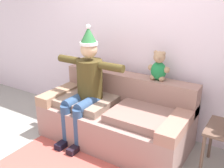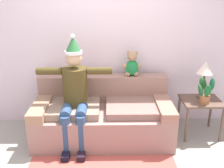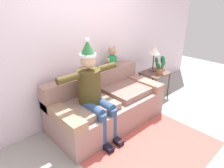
{
  "view_description": "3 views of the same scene",
  "coord_description": "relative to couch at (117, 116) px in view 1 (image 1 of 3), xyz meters",
  "views": [
    {
      "loc": [
        1.58,
        -1.62,
        1.92
      ],
      "look_at": [
        -0.01,
        0.89,
        0.83
      ],
      "focal_mm": 40.77,
      "sensor_mm": 36.0,
      "label": 1
    },
    {
      "loc": [
        0.07,
        -2.47,
        2.08
      ],
      "look_at": [
        0.13,
        0.85,
        0.87
      ],
      "focal_mm": 42.18,
      "sensor_mm": 36.0,
      "label": 2
    },
    {
      "loc": [
        -1.96,
        -1.26,
        2.03
      ],
      "look_at": [
        0.0,
        0.84,
        0.76
      ],
      "focal_mm": 31.69,
      "sensor_mm": 36.0,
      "label": 3
    }
  ],
  "objects": [
    {
      "name": "person_seated",
      "position": [
        -0.38,
        -0.17,
        0.45
      ],
      "size": [
        1.02,
        0.77,
        1.53
      ],
      "color": "#483B1A",
      "rests_on": "ground_plane"
    },
    {
      "name": "back_wall",
      "position": [
        0.0,
        0.55,
        1.02
      ],
      "size": [
        7.0,
        0.1,
        2.7
      ],
      "primitive_type": "cube",
      "color": "silver",
      "rests_on": "ground_plane"
    },
    {
      "name": "couch",
      "position": [
        0.0,
        0.0,
        0.0
      ],
      "size": [
        1.94,
        0.95,
        0.84
      ],
      "color": "gray",
      "rests_on": "ground_plane"
    },
    {
      "name": "teddy_bear",
      "position": [
        0.43,
        0.3,
        0.68
      ],
      "size": [
        0.29,
        0.17,
        0.38
      ],
      "color": "#1E7E40",
      "rests_on": "couch"
    }
  ]
}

